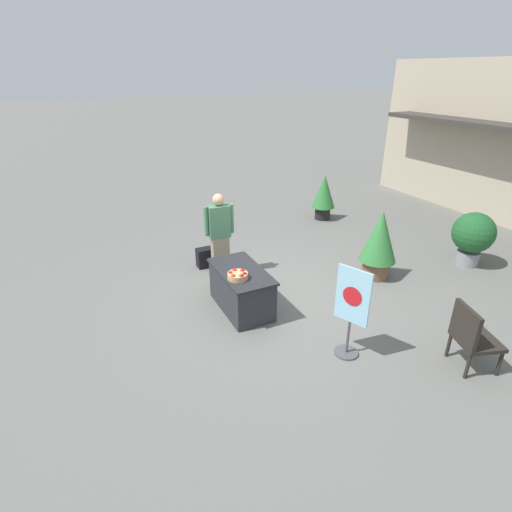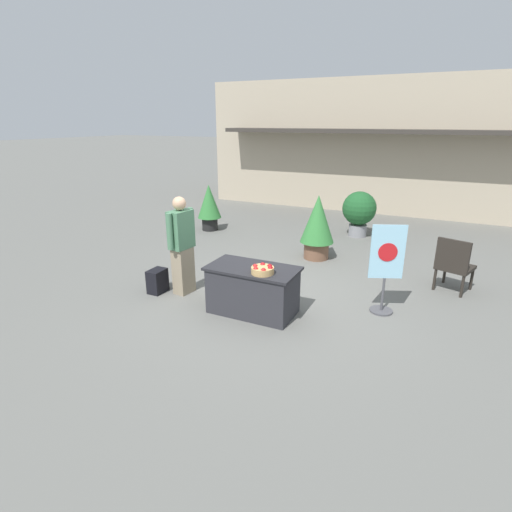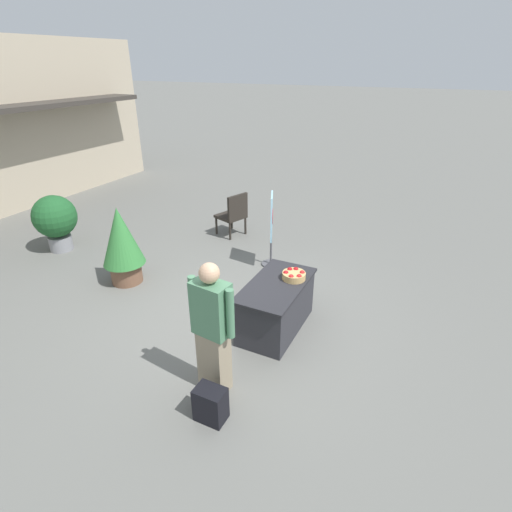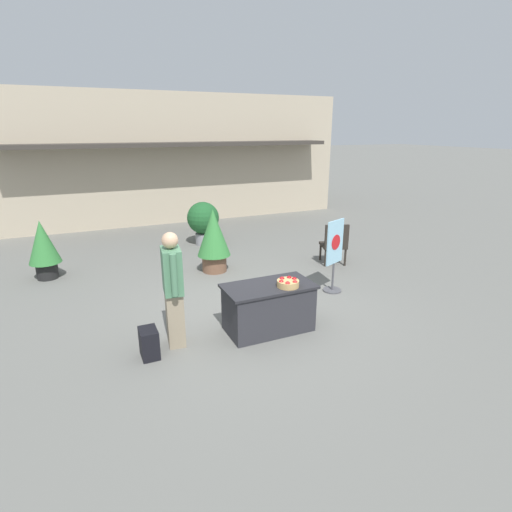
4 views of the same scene
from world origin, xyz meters
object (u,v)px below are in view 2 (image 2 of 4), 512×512
at_px(person_visitor, 182,245).
at_px(display_table, 253,290).
at_px(potted_plant_far_right, 359,210).
at_px(potted_plant_near_right, 318,224).
at_px(poster_board, 386,267).
at_px(backpack, 157,281).
at_px(potted_plant_near_left, 209,205).
at_px(apple_basket, 263,270).
at_px(patio_chair, 454,263).

bearing_deg(person_visitor, display_table, 0.00).
bearing_deg(potted_plant_far_right, person_visitor, -111.49).
xyz_separation_m(display_table, potted_plant_near_right, (0.10, 2.97, 0.40)).
distance_m(poster_board, potted_plant_far_right, 4.47).
bearing_deg(poster_board, backpack, -98.93).
bearing_deg(potted_plant_far_right, potted_plant_near_right, -101.10).
bearing_deg(potted_plant_near_right, potted_plant_far_right, 78.90).
bearing_deg(display_table, potted_plant_near_left, 129.60).
bearing_deg(backpack, display_table, 1.05).
relative_size(apple_basket, person_visitor, 0.20).
bearing_deg(potted_plant_far_right, poster_board, -72.87).
height_order(person_visitor, potted_plant_far_right, person_visitor).
bearing_deg(potted_plant_far_right, apple_basket, -93.04).
height_order(patio_chair, potted_plant_near_left, potted_plant_near_left).
bearing_deg(apple_basket, backpack, 176.36).
bearing_deg(poster_board, person_visitor, -100.47).
relative_size(apple_basket, potted_plant_near_left, 0.27).
relative_size(display_table, apple_basket, 4.15).
bearing_deg(apple_basket, potted_plant_near_left, 130.45).
bearing_deg(patio_chair, display_table, 147.71).
bearing_deg(backpack, patio_chair, 26.10).
bearing_deg(person_visitor, potted_plant_far_right, 75.13).
relative_size(display_table, potted_plant_near_left, 1.11).
distance_m(potted_plant_near_left, potted_plant_far_right, 4.01).
xyz_separation_m(backpack, potted_plant_near_left, (-1.44, 4.04, 0.50)).
xyz_separation_m(person_visitor, backpack, (-0.43, -0.20, -0.67)).
bearing_deg(potted_plant_near_right, display_table, -91.88).
relative_size(poster_board, potted_plant_near_left, 1.13).
xyz_separation_m(potted_plant_near_left, potted_plant_far_right, (3.84, 1.17, -0.02)).
bearing_deg(backpack, potted_plant_near_left, 109.66).
height_order(display_table, potted_plant_near_left, potted_plant_near_left).
xyz_separation_m(person_visitor, poster_board, (3.28, 0.74, -0.11)).
height_order(person_visitor, backpack, person_visitor).
bearing_deg(display_table, backpack, -178.95).
bearing_deg(apple_basket, potted_plant_near_right, 92.70).
distance_m(person_visitor, poster_board, 3.37).
relative_size(display_table, backpack, 3.35).
height_order(display_table, patio_chair, patio_chair).
height_order(person_visitor, potted_plant_near_left, person_visitor).
height_order(apple_basket, potted_plant_near_right, potted_plant_near_right).
bearing_deg(potted_plant_near_left, potted_plant_near_right, -16.84).
relative_size(display_table, person_visitor, 0.82).
relative_size(backpack, potted_plant_far_right, 0.36).
height_order(apple_basket, potted_plant_far_right, potted_plant_far_right).
distance_m(display_table, potted_plant_near_left, 5.20).
xyz_separation_m(backpack, potted_plant_near_right, (1.97, 3.00, 0.57)).
bearing_deg(apple_basket, patio_chair, 43.40).
bearing_deg(display_table, potted_plant_near_right, 88.12).
xyz_separation_m(apple_basket, potted_plant_near_right, (-0.15, 3.14, -0.04)).
relative_size(display_table, potted_plant_far_right, 1.19).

